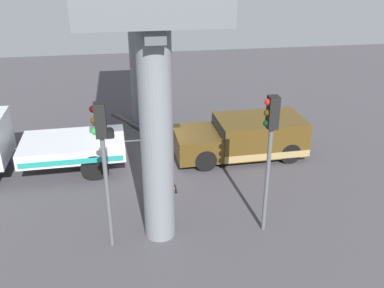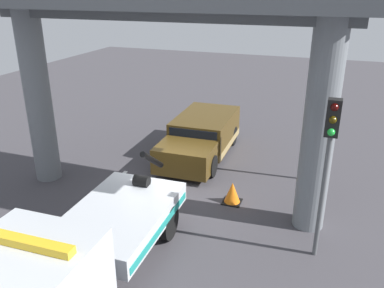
# 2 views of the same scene
# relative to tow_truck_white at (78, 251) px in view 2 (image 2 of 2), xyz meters

# --- Properties ---
(ground_plane) EXTENTS (60.00, 40.00, 0.10)m
(ground_plane) POSITION_rel_tow_truck_white_xyz_m (-4.85, -0.02, -1.25)
(ground_plane) COLOR #423F44
(lane_stripe_west) EXTENTS (2.60, 0.16, 0.01)m
(lane_stripe_west) POSITION_rel_tow_truck_white_xyz_m (-10.85, -2.23, -1.20)
(lane_stripe_west) COLOR silver
(lane_stripe_west) RESTS_ON ground
(lane_stripe_mid) EXTENTS (2.60, 0.16, 0.01)m
(lane_stripe_mid) POSITION_rel_tow_truck_white_xyz_m (-4.85, -2.23, -1.20)
(lane_stripe_mid) COLOR silver
(lane_stripe_mid) RESTS_ON ground
(tow_truck_white) EXTENTS (7.28, 2.53, 2.46)m
(tow_truck_white) POSITION_rel_tow_truck_white_xyz_m (0.00, 0.00, 0.00)
(tow_truck_white) COLOR silver
(tow_truck_white) RESTS_ON ground
(towed_van_green) EXTENTS (5.24, 2.31, 1.58)m
(towed_van_green) POSITION_rel_tow_truck_white_xyz_m (-8.70, -0.02, -0.42)
(towed_van_green) COLOR #4C3814
(towed_van_green) RESTS_ON ground
(overpass_structure) EXTENTS (3.60, 11.36, 6.96)m
(overpass_structure) POSITION_rel_tow_truck_white_xyz_m (-4.76, -0.02, 4.59)
(overpass_structure) COLOR slate
(overpass_structure) RESTS_ON ground
(traffic_light_near) EXTENTS (0.39, 0.32, 4.21)m
(traffic_light_near) POSITION_rel_tow_truck_white_xyz_m (-7.83, 4.97, 1.87)
(traffic_light_near) COLOR #515456
(traffic_light_near) RESTS_ON ground
(traffic_light_far) EXTENTS (0.39, 0.32, 4.28)m
(traffic_light_far) POSITION_rel_tow_truck_white_xyz_m (-3.33, 4.97, 1.92)
(traffic_light_far) COLOR #515456
(traffic_light_far) RESTS_ON ground
(traffic_cone_orange) EXTENTS (0.61, 0.61, 0.72)m
(traffic_cone_orange) POSITION_rel_tow_truck_white_xyz_m (-5.26, 2.20, -0.86)
(traffic_cone_orange) COLOR orange
(traffic_cone_orange) RESTS_ON ground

